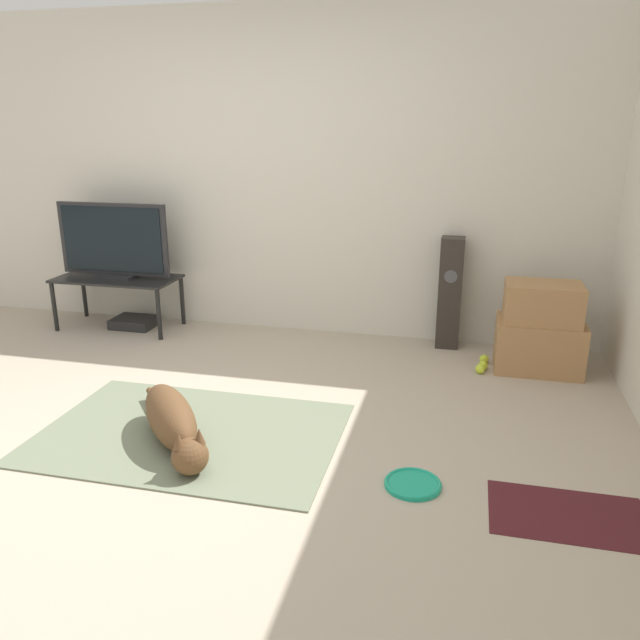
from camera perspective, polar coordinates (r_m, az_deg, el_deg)
ground_plane at (r=3.60m, az=-13.60°, el=-10.77°), size 12.00×12.00×0.00m
wall_back at (r=5.14m, az=-3.92°, el=13.05°), size 8.00×0.06×2.55m
area_rug at (r=3.65m, az=-11.79°, el=-10.11°), size 1.67×1.14×0.01m
dog at (r=3.50m, az=-13.32°, el=-8.99°), size 0.73×0.86×0.27m
frisbee at (r=3.15m, az=8.48°, el=-14.58°), size 0.28×0.28×0.03m
cardboard_box_lower at (r=4.66m, az=19.35°, el=-2.20°), size 0.59×0.40×0.36m
cardboard_box_upper at (r=4.55m, az=19.70°, el=1.50°), size 0.51×0.35×0.27m
floor_speaker at (r=4.89m, az=11.80°, el=2.43°), size 0.18×0.18×0.86m
tv_stand at (r=5.52m, az=-18.04°, el=3.23°), size 1.01×0.49×0.44m
tv at (r=5.45m, az=-18.38°, el=6.83°), size 0.96×0.20×0.62m
tennis_ball_by_boxes at (r=4.59m, az=14.68°, el=-4.05°), size 0.07×0.07×0.07m
tennis_ball_near_speaker at (r=4.71m, az=14.78°, el=-3.47°), size 0.07×0.07×0.07m
tennis_ball_loose_on_carpet at (r=4.52m, az=14.43°, el=-4.37°), size 0.07×0.07×0.07m
game_console at (r=5.59m, az=-16.60°, el=-0.20°), size 0.35×0.28×0.08m
door_mat at (r=3.13m, az=21.69°, el=-16.23°), size 0.69×0.43×0.01m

